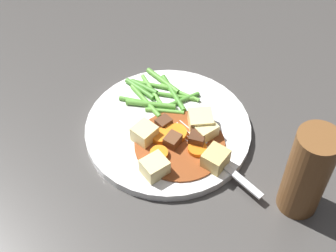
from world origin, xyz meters
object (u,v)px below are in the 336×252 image
carrot_slice_0 (175,134)px  carrot_slice_2 (161,137)px  meat_chunk_2 (164,123)px  carrot_slice_3 (197,149)px  potato_chunk_4 (155,167)px  meat_chunk_1 (175,141)px  fork (213,156)px  potato_chunk_0 (215,159)px  meat_chunk_0 (198,137)px  potato_chunk_1 (204,130)px  potato_chunk_3 (201,121)px  carrot_slice_1 (159,154)px  dinner_plate (168,129)px  potato_chunk_2 (145,134)px  pepper_mill (307,173)px

carrot_slice_0 → carrot_slice_2: 0.02m
meat_chunk_2 → carrot_slice_3: bearing=35.5°
potato_chunk_4 → meat_chunk_1: bearing=140.3°
fork → potato_chunk_0: bearing=-1.5°
potato_chunk_4 → meat_chunk_2: 0.09m
meat_chunk_0 → potato_chunk_1: bearing=132.7°
carrot_slice_3 → carrot_slice_0: bearing=-142.8°
potato_chunk_3 → potato_chunk_4: size_ratio=1.04×
carrot_slice_1 → fork: 0.08m
potato_chunk_4 → potato_chunk_3: bearing=130.9°
fork → dinner_plate: bearing=-142.5°
potato_chunk_2 → fork: bearing=61.5°
carrot_slice_1 → potato_chunk_4: (0.03, -0.01, 0.01)m
carrot_slice_0 → carrot_slice_2: carrot_slice_2 is taller
potato_chunk_0 → potato_chunk_3: 0.07m
carrot_slice_2 → fork: (0.04, 0.07, -0.00)m
potato_chunk_1 → potato_chunk_3: 0.02m
dinner_plate → carrot_slice_2: carrot_slice_2 is taller
dinner_plate → pepper_mill: (0.16, 0.15, 0.06)m
meat_chunk_0 → carrot_slice_1: bearing=-74.6°
meat_chunk_0 → meat_chunk_1: size_ratio=1.26×
carrot_slice_3 → potato_chunk_2: bearing=-117.0°
dinner_plate → fork: bearing=37.5°
carrot_slice_0 → potato_chunk_2: bearing=-93.3°
potato_chunk_4 → pepper_mill: 0.20m
dinner_plate → potato_chunk_2: potato_chunk_2 is taller
carrot_slice_3 → potato_chunk_4: bearing=-68.6°
potato_chunk_1 → potato_chunk_4: potato_chunk_4 is taller
potato_chunk_0 → fork: potato_chunk_0 is taller
carrot_slice_3 → potato_chunk_4: size_ratio=0.83×
carrot_slice_3 → potato_chunk_2: (-0.04, -0.07, 0.01)m
potato_chunk_1 → meat_chunk_2: potato_chunk_1 is taller
potato_chunk_1 → potato_chunk_2: bearing=-94.8°
fork → carrot_slice_0: bearing=-135.8°
potato_chunk_0 → meat_chunk_0: (-0.05, -0.02, -0.00)m
carrot_slice_1 → potato_chunk_1: (-0.03, 0.07, 0.01)m
meat_chunk_1 → potato_chunk_1: bearing=103.0°
fork → pepper_mill: (0.09, 0.10, 0.06)m
potato_chunk_0 → potato_chunk_1: (-0.06, -0.00, -0.00)m
potato_chunk_2 → meat_chunk_2: (-0.02, 0.03, -0.00)m
meat_chunk_0 → meat_chunk_1: (-0.00, -0.03, -0.00)m
potato_chunk_3 → potato_chunk_4: 0.11m
carrot_slice_3 → pepper_mill: (0.10, 0.12, 0.05)m
meat_chunk_0 → pepper_mill: (0.12, 0.11, 0.05)m
meat_chunk_0 → dinner_plate: bearing=-135.7°
potato_chunk_2 → meat_chunk_1: potato_chunk_2 is taller
meat_chunk_1 → fork: meat_chunk_1 is taller
carrot_slice_1 → meat_chunk_2: bearing=163.1°
meat_chunk_0 → meat_chunk_1: meat_chunk_0 is taller
potato_chunk_0 → potato_chunk_1: size_ratio=1.08×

